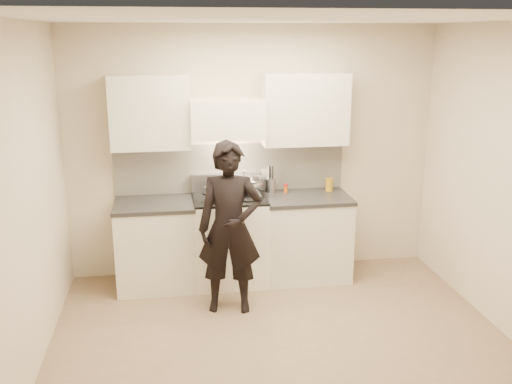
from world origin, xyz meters
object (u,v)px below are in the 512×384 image
at_px(counter_right, 305,236).
at_px(person, 230,228).
at_px(stove, 230,239).
at_px(utensil_crock, 270,184).
at_px(wok, 246,183).

xyz_separation_m(counter_right, person, (-0.90, -0.66, 0.37)).
bearing_deg(stove, person, -95.89).
xyz_separation_m(counter_right, utensil_crock, (-0.36, 0.21, 0.55)).
bearing_deg(utensil_crock, counter_right, -30.01).
relative_size(counter_right, person, 0.56).
relative_size(stove, person, 0.58).
bearing_deg(counter_right, person, -143.68).
bearing_deg(counter_right, wok, 172.09).
bearing_deg(person, wok, 79.96).
distance_m(stove, counter_right, 0.83).
bearing_deg(counter_right, stove, -180.00).
relative_size(stove, counter_right, 1.04).
relative_size(utensil_crock, person, 0.18).
distance_m(counter_right, wok, 0.89).
height_order(stove, utensil_crock, utensil_crock).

